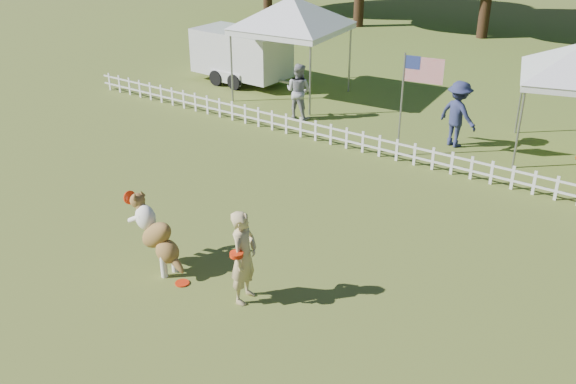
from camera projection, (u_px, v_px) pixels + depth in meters
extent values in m
plane|color=#536F23|center=(212.00, 281.00, 11.69)|extent=(120.00, 120.00, 0.00)
imported|color=tan|center=(244.00, 257.00, 10.83)|extent=(0.52, 0.69, 1.71)
cylinder|color=red|center=(182.00, 283.00, 11.62)|extent=(0.28, 0.28, 0.02)
imported|color=#98989D|center=(298.00, 91.00, 19.40)|extent=(0.86, 0.69, 1.69)
imported|color=#242A4E|center=(458.00, 114.00, 17.30)|extent=(1.33, 1.03, 1.82)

